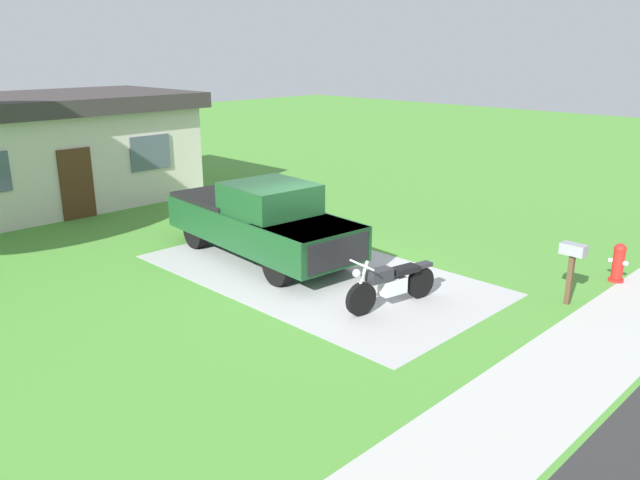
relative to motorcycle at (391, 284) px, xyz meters
The scene contains 8 objects.
ground_plane 2.43m from the motorcycle, 83.99° to the left, with size 80.00×80.00×0.00m, color #4C8F35.
driveway_pad 2.43m from the motorcycle, 83.99° to the left, with size 4.50×8.09×0.01m, color #AAAAAA.
sidewalk_strip 3.67m from the motorcycle, 86.07° to the right, with size 36.00×1.80×0.01m, color #B3B3AE.
motorcycle is the anchor object (origin of this frame).
pickup_truck 4.27m from the motorcycle, 87.43° to the left, with size 2.45×5.76×1.90m.
fire_hydrant 5.31m from the motorcycle, 30.08° to the right, with size 0.32×0.40×0.87m.
mailbox 3.60m from the motorcycle, 43.29° to the right, with size 0.26×0.48×1.26m.
neighbor_house 13.51m from the motorcycle, 95.57° to the left, with size 9.60×5.60×3.50m.
Camera 1 is at (-9.44, -9.50, 4.94)m, focal length 35.20 mm.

